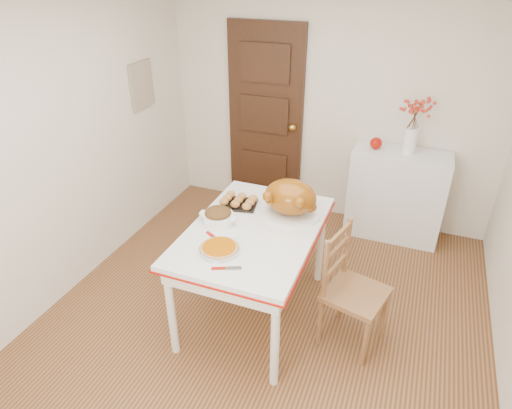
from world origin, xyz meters
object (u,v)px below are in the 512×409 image
at_px(turkey_platter, 290,199).
at_px(kitchen_table, 254,272).
at_px(sideboard, 396,195).
at_px(pumpkin_pie, 219,248).
at_px(chair_oak, 356,291).

bearing_deg(turkey_platter, kitchen_table, -141.40).
relative_size(sideboard, pumpkin_pie, 3.40).
bearing_deg(pumpkin_pie, turkey_platter, 64.35).
bearing_deg(sideboard, turkey_platter, -117.87).
bearing_deg(sideboard, chair_oak, -93.79).
distance_m(turkey_platter, pumpkin_pie, 0.72).
xyz_separation_m(sideboard, turkey_platter, (-0.73, -1.37, 0.51)).
xyz_separation_m(kitchen_table, chair_oak, (0.81, -0.01, 0.06)).
height_order(kitchen_table, turkey_platter, turkey_platter).
xyz_separation_m(kitchen_table, pumpkin_pie, (-0.11, -0.36, 0.44)).
distance_m(sideboard, chair_oak, 1.66).
relative_size(turkey_platter, pumpkin_pie, 1.73).
bearing_deg(chair_oak, turkey_platter, 79.20).
height_order(kitchen_table, chair_oak, chair_oak).
relative_size(sideboard, chair_oak, 0.99).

